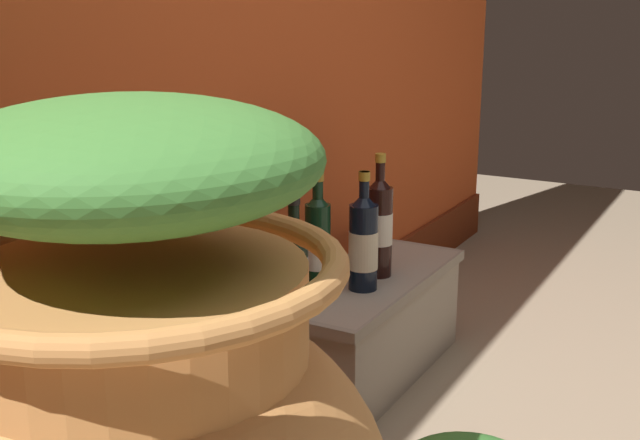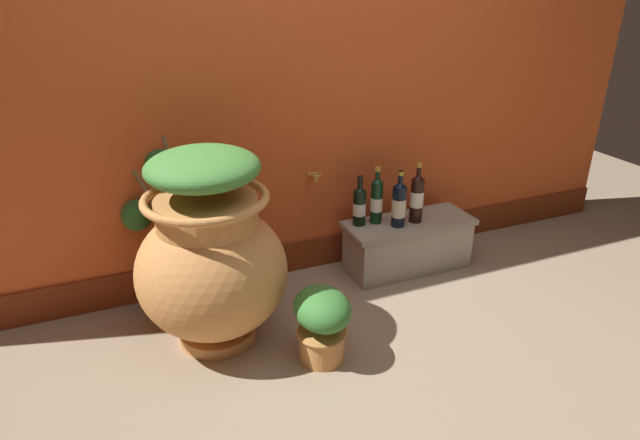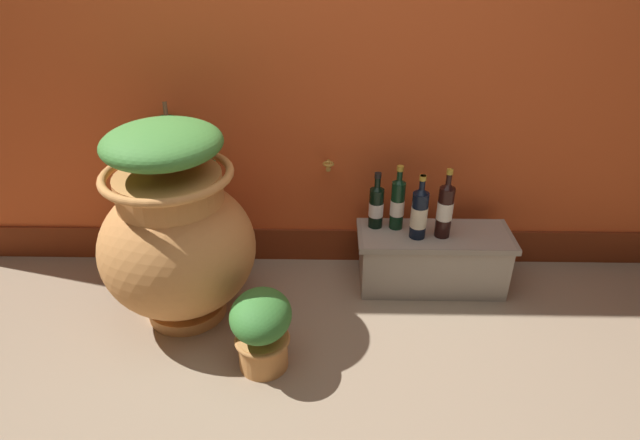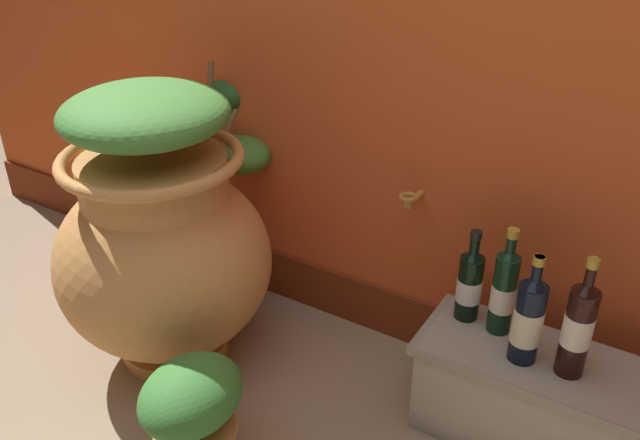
# 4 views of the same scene
# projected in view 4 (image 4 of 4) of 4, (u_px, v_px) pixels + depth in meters

# --- Properties ---
(terracotta_urn) EXTENTS (0.69, 0.89, 0.95)m
(terracotta_urn) POSITION_uv_depth(u_px,v_px,m) (164.00, 237.00, 2.06)
(terracotta_urn) COLOR #D68E4C
(terracotta_urn) RESTS_ON ground_plane
(stone_ledge) EXTENTS (0.76, 0.30, 0.31)m
(stone_ledge) POSITION_uv_depth(u_px,v_px,m) (550.00, 402.00, 1.81)
(stone_ledge) COLOR #9E9384
(stone_ledge) RESTS_ON ground_plane
(wine_bottle_left) EXTENTS (0.08, 0.08, 0.33)m
(wine_bottle_left) POSITION_uv_depth(u_px,v_px,m) (528.00, 318.00, 1.70)
(wine_bottle_left) COLOR black
(wine_bottle_left) RESTS_ON stone_ledge
(wine_bottle_middle) EXTENTS (0.07, 0.07, 0.33)m
(wine_bottle_middle) POSITION_uv_depth(u_px,v_px,m) (504.00, 289.00, 1.81)
(wine_bottle_middle) COLOR black
(wine_bottle_middle) RESTS_ON stone_ledge
(wine_bottle_right) EXTENTS (0.08, 0.08, 0.35)m
(wine_bottle_right) POSITION_uv_depth(u_px,v_px,m) (578.00, 325.00, 1.65)
(wine_bottle_right) COLOR black
(wine_bottle_right) RESTS_ON stone_ledge
(wine_bottle_back) EXTENTS (0.07, 0.07, 0.29)m
(wine_bottle_back) POSITION_uv_depth(u_px,v_px,m) (470.00, 282.00, 1.87)
(wine_bottle_back) COLOR black
(wine_bottle_back) RESTS_ON stone_ledge
(potted_shrub) EXTENTS (0.25, 0.30, 0.35)m
(potted_shrub) POSITION_uv_depth(u_px,v_px,m) (194.00, 413.00, 1.73)
(potted_shrub) COLOR #D68E4C
(potted_shrub) RESTS_ON ground_plane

